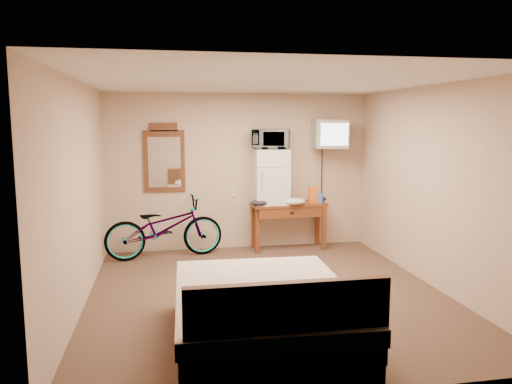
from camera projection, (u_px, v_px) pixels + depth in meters
room at (267, 191)px, 5.81m from camera, size 4.60×4.64×2.50m
desk at (289, 212)px, 7.99m from camera, size 1.21×0.53×0.75m
mini_fridge at (271, 176)px, 7.92m from camera, size 0.54×0.53×0.87m
microwave at (271, 139)px, 7.84m from camera, size 0.66×0.54×0.32m
snack_bag at (313, 195)px, 8.03m from camera, size 0.14×0.09×0.27m
blue_cup at (320, 198)px, 8.01m from camera, size 0.09×0.09×0.15m
cloth_cream at (294, 201)px, 7.84m from camera, size 0.36×0.27×0.11m
cloth_dark_a at (260, 203)px, 7.75m from camera, size 0.27×0.20×0.10m
cloth_dark_b at (321, 199)px, 8.18m from camera, size 0.18×0.15×0.08m
crt_television at (330, 134)px, 7.95m from camera, size 0.56×0.62×0.45m
wall_mirror at (164, 158)px, 7.78m from camera, size 0.63×0.04×1.07m
bicycle at (164, 227)px, 7.53m from camera, size 1.85×0.88×0.93m
bed at (264, 316)px, 4.55m from camera, size 1.66×2.15×0.90m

